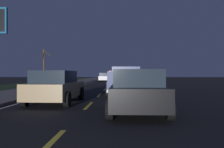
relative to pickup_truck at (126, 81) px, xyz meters
name	(u,v)px	position (x,y,z in m)	size (l,w,h in m)	color
ground	(109,85)	(12.83, 1.76, -0.91)	(144.00, 144.00, 0.00)	black
sidewalk_shoulder	(62,85)	(12.83, 7.46, -0.85)	(108.00, 4.00, 0.12)	slate
grass_verge	(21,85)	(12.83, 12.46, -0.91)	(108.00, 6.00, 0.01)	#1E3819
lane_markings	(89,85)	(14.26, 4.31, -0.91)	(108.00, 3.54, 0.01)	yellow
pickup_truck	(126,81)	(0.00, 0.00, 0.00)	(5.49, 2.41, 1.87)	#141E4C
sedan_white	(122,78)	(22.36, 0.13, -0.13)	(4.42, 2.05, 1.54)	silver
sedan_black	(136,91)	(-7.19, -0.21, -0.13)	(4.41, 2.04, 1.54)	black
sedan_silver	(104,77)	(27.19, 3.30, -0.13)	(4.41, 2.04, 1.54)	#B2B5BA
sedan_tan	(56,87)	(-4.54, 3.43, -0.13)	(4.45, 2.10, 1.54)	#9E845B
bare_tree_far	(44,65)	(21.95, 12.66, 1.93)	(1.99, 1.39, 5.35)	#423323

